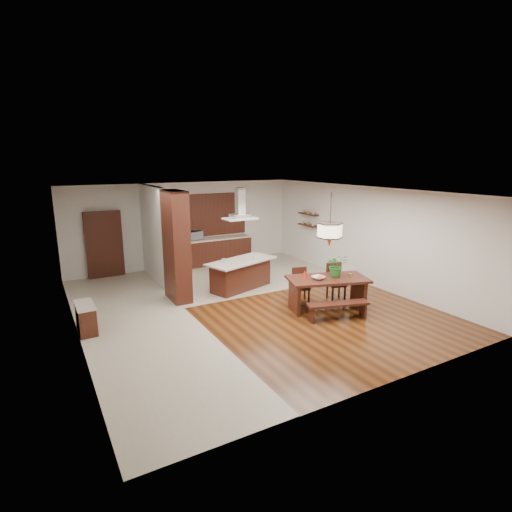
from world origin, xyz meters
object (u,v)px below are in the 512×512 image
microwave (194,236)px  pendant_lantern (330,220)px  fruit_bowl (318,278)px  dining_bench (338,311)px  dining_chair_right (336,282)px  foliage_plant (336,265)px  range_hood (240,204)px  dining_table (327,286)px  hallway_console (86,318)px  kitchen_island (241,274)px  dining_chair_left (301,286)px  island_cup (255,257)px

microwave → pendant_lantern: bearing=-96.7°
fruit_bowl → microwave: bearing=101.5°
dining_bench → dining_chair_right: size_ratio=1.51×
foliage_plant → fruit_bowl: bearing=178.8°
microwave → dining_bench: bearing=-100.2°
range_hood → microwave: (-0.27, 3.00, -1.36)m
dining_table → range_hood: range_hood is taller
dining_table → hallway_console: bearing=164.7°
dining_chair_right → pendant_lantern: size_ratio=0.74×
dining_bench → kitchen_island: size_ratio=0.65×
dining_bench → dining_chair_right: dining_chair_right is taller
kitchen_island → microwave: 3.09m
foliage_plant → kitchen_island: foliage_plant is taller
dining_chair_left → pendant_lantern: 1.95m
hallway_console → dining_chair_left: bearing=-8.5°
dining_bench → dining_chair_left: (-0.06, 1.39, 0.24)m
fruit_bowl → kitchen_island: size_ratio=0.14×
pendant_lantern → kitchen_island: 3.27m
dining_table → range_hood: size_ratio=2.39×
foliage_plant → range_hood: range_hood is taller
pendant_lantern → dining_chair_left: bearing=111.1°
island_cup → microwave: 3.20m
fruit_bowl → island_cup: size_ratio=2.60×
dining_chair_left → dining_bench: bearing=-70.7°
dining_bench → kitchen_island: (-0.91, 3.15, 0.24)m
dining_chair_right → fruit_bowl: bearing=-141.3°
dining_chair_left → dining_chair_right: dining_chair_right is taller
foliage_plant → pendant_lantern: bearing=-179.0°
range_hood → foliage_plant: bearing=-60.6°
pendant_lantern → microwave: 5.78m
dining_chair_right → range_hood: size_ratio=1.08×
foliage_plant → island_cup: 2.57m
range_hood → microwave: bearing=95.1°
pendant_lantern → microwave: (-1.40, 5.49, -1.14)m
kitchen_island → range_hood: range_hood is taller
dining_chair_left → kitchen_island: (-0.86, 1.77, -0.01)m
foliage_plant → microwave: foliage_plant is taller
foliage_plant → dining_chair_left: bearing=127.3°
dining_bench → microwave: size_ratio=2.65×
kitchen_island → range_hood: (0.00, 0.00, 2.02)m
kitchen_island → microwave: (-0.27, 3.01, 0.66)m
hallway_console → dining_table: 5.63m
hallway_console → foliage_plant: bearing=-14.6°
dining_bench → pendant_lantern: (0.22, 0.67, 2.04)m
dining_chair_right → island_cup: (-1.36, 1.96, 0.42)m
dining_chair_right → dining_bench: bearing=-113.1°
foliage_plant → fruit_bowl: (-0.55, 0.01, -0.24)m
foliage_plant → kitchen_island: bearing=119.5°
island_cup → dining_chair_left: bearing=-75.4°
foliage_plant → microwave: size_ratio=1.00×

